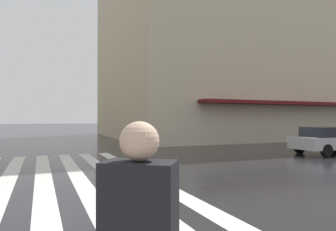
{
  "coord_description": "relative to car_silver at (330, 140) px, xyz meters",
  "views": [
    {
      "loc": [
        -5.87,
        0.56,
        1.84
      ],
      "look_at": [
        7.04,
        -4.84,
        1.98
      ],
      "focal_mm": 32.8,
      "sensor_mm": 36.0,
      "label": 1
    }
  ],
  "objects": [
    {
      "name": "zebra_crossing",
      "position": [
        -1.5,
        13.7,
        -0.75
      ],
      "size": [
        13.0,
        6.5,
        0.01
      ],
      "color": "silver",
      "rests_on": "ground_plane"
    },
    {
      "name": "haussmann_block_corner",
      "position": [
        16.42,
        -4.18,
        11.22
      ],
      "size": [
        20.05,
        23.24,
        24.46
      ],
      "color": "beige",
      "rests_on": "ground_plane"
    },
    {
      "name": "ground_plane",
      "position": [
        -5.5,
        13.24,
        -0.76
      ],
      "size": [
        220.0,
        220.0,
        0.0
      ],
      "primitive_type": "plane",
      "color": "black"
    },
    {
      "name": "car_silver",
      "position": [
        0.0,
        0.0,
        0.0
      ],
      "size": [
        1.85,
        4.1,
        1.41
      ],
      "color": "#B7B7BC",
      "rests_on": "ground_plane"
    }
  ]
}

